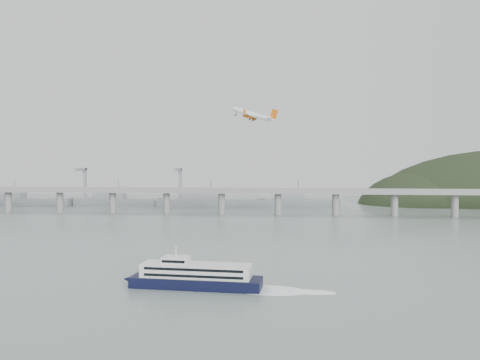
# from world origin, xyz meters

# --- Properties ---
(ground) EXTENTS (900.00, 900.00, 0.00)m
(ground) POSITION_xyz_m (0.00, 0.00, 0.00)
(ground) COLOR slate
(ground) RESTS_ON ground
(bridge) EXTENTS (800.00, 22.00, 23.90)m
(bridge) POSITION_xyz_m (-1.15, 200.00, 17.65)
(bridge) COLOR gray
(bridge) RESTS_ON ground
(distant_fleet) EXTENTS (453.00, 60.90, 40.00)m
(distant_fleet) POSITION_xyz_m (-155.36, 265.08, 6.22)
(distant_fleet) COLOR gray
(distant_fleet) RESTS_ON ground
(ferry) EXTENTS (79.84, 17.17, 15.05)m
(ferry) POSITION_xyz_m (-7.15, -42.43, 4.08)
(ferry) COLOR black
(ferry) RESTS_ON ground
(airliner) EXTENTS (33.08, 31.07, 13.11)m
(airliner) POSITION_xyz_m (4.79, 91.93, 76.92)
(airliner) COLOR white
(airliner) RESTS_ON ground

